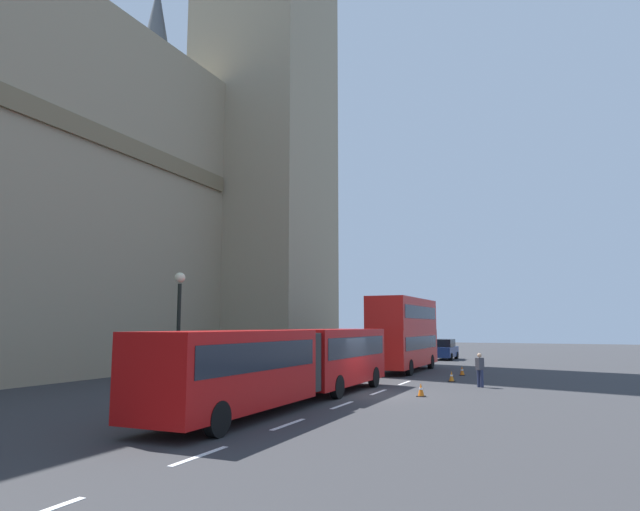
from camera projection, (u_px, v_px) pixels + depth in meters
ground_plane at (372, 395)px, 24.76m from camera, size 160.00×160.00×0.00m
lane_centre_marking at (318, 414)px, 19.35m from camera, size 25.20×0.16×0.01m
articulated_bus at (292, 359)px, 22.10m from camera, size 16.82×2.54×2.90m
double_decker_bus at (404, 331)px, 37.65m from camera, size 9.45×2.54×4.90m
sedan_lead at (445, 349)px, 50.44m from camera, size 4.40×1.86×1.85m
traffic_cone_west at (421, 390)px, 24.12m from camera, size 0.36×0.36×0.58m
traffic_cone_middle at (452, 376)px, 30.58m from camera, size 0.36×0.36×0.58m
traffic_cone_east at (462, 371)px, 34.39m from camera, size 0.36×0.36×0.58m
street_lamp at (179, 326)px, 22.75m from camera, size 0.44×0.44×5.27m
pedestrian_near_cones at (480, 369)px, 27.79m from camera, size 0.47×0.41×1.69m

